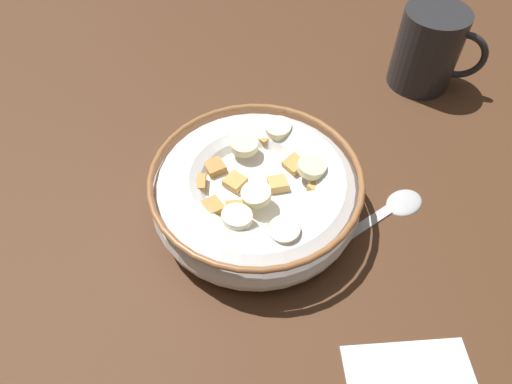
# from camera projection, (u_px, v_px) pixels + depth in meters

# --- Properties ---
(ground_plane) EXTENTS (1.25, 1.25, 0.02)m
(ground_plane) POSITION_uv_depth(u_px,v_px,m) (256.00, 216.00, 0.47)
(ground_plane) COLOR #472B19
(cereal_bowl) EXTENTS (0.20, 0.20, 0.06)m
(cereal_bowl) POSITION_uv_depth(u_px,v_px,m) (256.00, 192.00, 0.44)
(cereal_bowl) COLOR white
(cereal_bowl) RESTS_ON ground_plane
(spoon) EXTENTS (0.11, 0.14, 0.01)m
(spoon) POSITION_uv_depth(u_px,v_px,m) (389.00, 211.00, 0.46)
(spoon) COLOR #B7B7BC
(spoon) RESTS_ON ground_plane
(coffee_mug) EXTENTS (0.11, 0.08, 0.10)m
(coffee_mug) POSITION_uv_depth(u_px,v_px,m) (429.00, 49.00, 0.56)
(coffee_mug) COLOR #262628
(coffee_mug) RESTS_ON ground_plane
(folded_napkin) EXTENTS (0.12, 0.10, 0.00)m
(folded_napkin) POSITION_uv_depth(u_px,v_px,m) (411.00, 380.00, 0.36)
(folded_napkin) COLOR silver
(folded_napkin) RESTS_ON ground_plane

